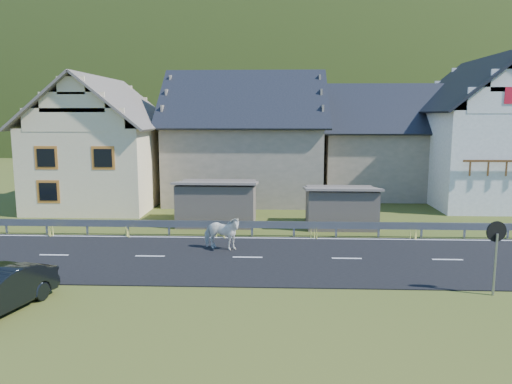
{
  "coord_description": "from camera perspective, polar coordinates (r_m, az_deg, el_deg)",
  "views": [
    {
      "loc": [
        1.15,
        -19.53,
        5.77
      ],
      "look_at": [
        0.21,
        3.12,
        2.24
      ],
      "focal_mm": 35.0,
      "sensor_mm": 36.0,
      "label": 1
    }
  ],
  "objects": [
    {
      "name": "horse",
      "position": [
        21.39,
        -3.96,
        -4.68
      ],
      "size": [
        1.2,
        1.87,
        1.46
      ],
      "primitive_type": "imported",
      "rotation": [
        0.0,
        0.0,
        1.31
      ],
      "color": "white",
      "rests_on": "road"
    },
    {
      "name": "house_stone_a",
      "position": [
        34.62,
        -1.2,
        6.97
      ],
      "size": [
        10.8,
        9.8,
        8.9
      ],
      "color": "gray",
      "rests_on": "ground"
    },
    {
      "name": "traffic_mirror",
      "position": [
        17.7,
        25.73,
        -5.08
      ],
      "size": [
        0.67,
        0.23,
        2.42
      ],
      "rotation": [
        0.0,
        0.0,
        0.17
      ],
      "color": "#93969B",
      "rests_on": "ground"
    },
    {
      "name": "guardrail",
      "position": [
        23.82,
        -0.46,
        -3.78
      ],
      "size": [
        28.1,
        0.09,
        0.75
      ],
      "color": "#93969B",
      "rests_on": "ground"
    },
    {
      "name": "road",
      "position": [
        20.39,
        -0.97,
        -7.53
      ],
      "size": [
        60.0,
        7.0,
        0.04
      ],
      "primitive_type": "cube",
      "color": "black",
      "rests_on": "ground"
    },
    {
      "name": "ground",
      "position": [
        20.4,
        -0.97,
        -7.58
      ],
      "size": [
        160.0,
        160.0,
        0.0
      ],
      "primitive_type": "plane",
      "color": "#344615",
      "rests_on": "ground"
    },
    {
      "name": "conifer_patch",
      "position": [
        141.18,
        -21.3,
        8.35
      ],
      "size": [
        76.0,
        50.0,
        28.0
      ],
      "primitive_type": "ellipsoid",
      "color": "black",
      "rests_on": "ground"
    },
    {
      "name": "shed_right",
      "position": [
        26.19,
        9.68,
        -1.77
      ],
      "size": [
        3.8,
        2.9,
        2.2
      ],
      "primitive_type": "cube",
      "color": "#675B4F",
      "rests_on": "ground"
    },
    {
      "name": "house_cream",
      "position": [
        33.47,
        -17.2,
        6.04
      ],
      "size": [
        7.8,
        9.8,
        8.3
      ],
      "color": "#F9E2AF",
      "rests_on": "ground"
    },
    {
      "name": "mountain",
      "position": [
        201.22,
        3.45,
        1.48
      ],
      "size": [
        440.0,
        280.0,
        260.0
      ],
      "primitive_type": "ellipsoid",
      "color": "#1B310C",
      "rests_on": "ground"
    },
    {
      "name": "house_white",
      "position": [
        36.28,
        25.0,
        6.91
      ],
      "size": [
        8.8,
        10.8,
        9.7
      ],
      "color": "white",
      "rests_on": "ground"
    },
    {
      "name": "lane_markings",
      "position": [
        20.38,
        -0.97,
        -7.46
      ],
      "size": [
        60.0,
        6.6,
        0.01
      ],
      "primitive_type": "cube",
      "color": "silver",
      "rests_on": "road"
    },
    {
      "name": "shed_left",
      "position": [
        26.63,
        -4.46,
        -1.27
      ],
      "size": [
        4.3,
        3.3,
        2.4
      ],
      "primitive_type": "cube",
      "color": "#675B4F",
      "rests_on": "ground"
    },
    {
      "name": "house_stone_b",
      "position": [
        37.39,
        14.57,
        6.22
      ],
      "size": [
        9.8,
        8.8,
        8.1
      ],
      "color": "gray",
      "rests_on": "ground"
    }
  ]
}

